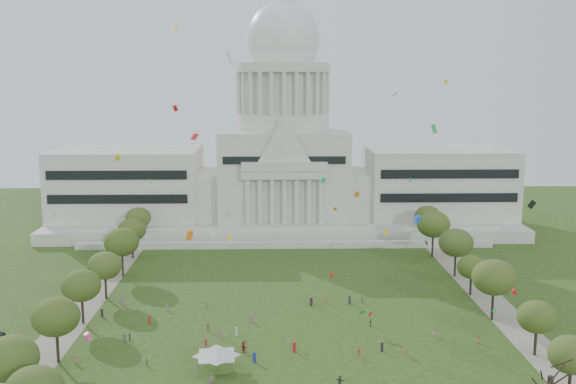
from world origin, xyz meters
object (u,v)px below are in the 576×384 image
at_px(event_tent, 216,350).
at_px(person_0, 478,339).
at_px(capitol, 283,164).
at_px(big_bare_tree, 551,372).

xyz_separation_m(event_tent, person_0, (51.36, 11.22, -3.05)).
relative_size(capitol, person_0, 95.39).
relative_size(event_tent, person_0, 5.75).
height_order(big_bare_tree, event_tent, big_bare_tree).
bearing_deg(capitol, big_bare_tree, -74.98).
xyz_separation_m(big_bare_tree, person_0, (-0.86, 32.27, -7.84)).
distance_m(big_bare_tree, event_tent, 56.51).
bearing_deg(capitol, person_0, -71.24).
distance_m(capitol, person_0, 117.43).
distance_m(big_bare_tree, person_0, 33.22).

